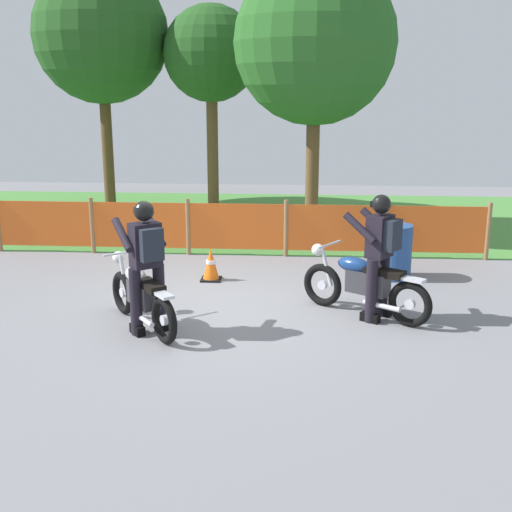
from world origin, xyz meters
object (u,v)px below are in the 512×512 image
rider_trailing (146,260)px  spare_drum (394,252)px  rider_lead (380,250)px  traffic_cone (211,265)px  motorcycle_lead (364,284)px  motorcycle_trailing (141,295)px

rider_trailing → spare_drum: rider_trailing is taller
rider_lead → traffic_cone: 3.04m
motorcycle_lead → rider_trailing: bearing=51.0°
motorcycle_lead → rider_trailing: size_ratio=0.99×
motorcycle_lead → motorcycle_trailing: (-2.90, -0.65, -0.02)m
motorcycle_trailing → traffic_cone: 2.25m
traffic_cone → spare_drum: spare_drum is taller
spare_drum → traffic_cone: bearing=-173.2°
motorcycle_lead → traffic_cone: motorcycle_lead is taller
traffic_cone → spare_drum: 2.97m
spare_drum → rider_lead: bearing=-103.3°
traffic_cone → motorcycle_lead: bearing=-33.3°
rider_lead → spare_drum: rider_lead is taller
motorcycle_lead → rider_lead: size_ratio=0.99×
rider_lead → rider_trailing: 3.03m
spare_drum → rider_trailing: bearing=-141.9°
rider_lead → spare_drum: (0.47, 1.98, -0.51)m
rider_lead → traffic_cone: (-2.48, 1.63, -0.69)m
rider_trailing → motorcycle_lead: bearing=-111.0°
motorcycle_trailing → traffic_cone: size_ratio=2.95×
motorcycle_lead → motorcycle_trailing: bearing=47.3°
rider_lead → rider_trailing: size_ratio=1.00×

